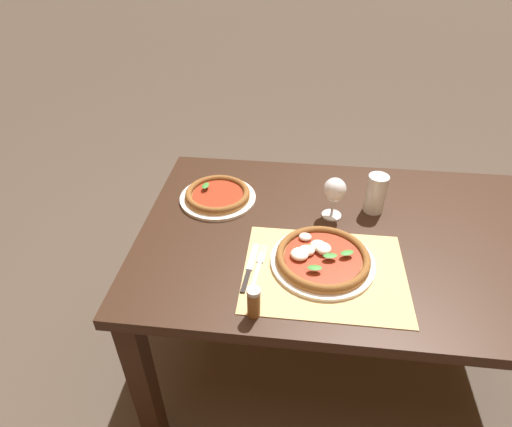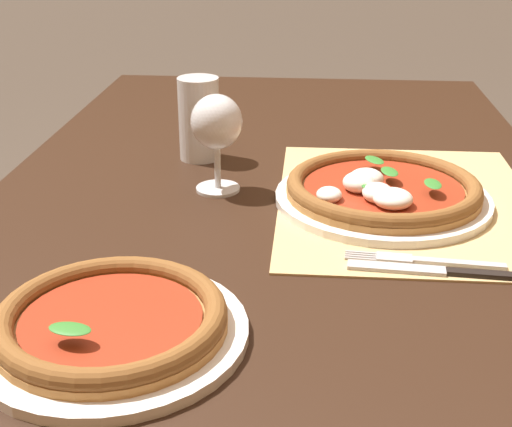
# 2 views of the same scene
# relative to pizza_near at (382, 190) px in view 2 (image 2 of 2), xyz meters

# --- Properties ---
(dining_table) EXTENTS (1.45, 0.91, 0.74)m
(dining_table) POSITION_rel_pizza_near_xyz_m (0.11, 0.16, -0.12)
(dining_table) COLOR black
(dining_table) RESTS_ON ground
(paper_placemat) EXTENTS (0.49, 0.39, 0.00)m
(paper_placemat) POSITION_rel_pizza_near_xyz_m (0.01, -0.04, -0.02)
(paper_placemat) COLOR tan
(paper_placemat) RESTS_ON dining_table
(pizza_near) EXTENTS (0.32, 0.32, 0.05)m
(pizza_near) POSITION_rel_pizza_near_xyz_m (0.00, 0.00, 0.00)
(pizza_near) COLOR white
(pizza_near) RESTS_ON paper_placemat
(pizza_far) EXTENTS (0.29, 0.29, 0.04)m
(pizza_far) POSITION_rel_pizza_near_xyz_m (-0.39, 0.31, -0.00)
(pizza_far) COLOR white
(pizza_far) RESTS_ON dining_table
(wine_glass) EXTENTS (0.08, 0.08, 0.16)m
(wine_glass) POSITION_rel_pizza_near_xyz_m (0.04, 0.25, 0.08)
(wine_glass) COLOR silver
(wine_glass) RESTS_ON dining_table
(pint_glass) EXTENTS (0.07, 0.07, 0.15)m
(pint_glass) POSITION_rel_pizza_near_xyz_m (0.19, 0.31, 0.05)
(pint_glass) COLOR silver
(pint_glass) RESTS_ON dining_table
(fork) EXTENTS (0.03, 0.20, 0.00)m
(fork) POSITION_rel_pizza_near_xyz_m (-0.19, -0.04, -0.02)
(fork) COLOR #B7B7BC
(fork) RESTS_ON paper_placemat
(knife) EXTENTS (0.03, 0.22, 0.01)m
(knife) POSITION_rel_pizza_near_xyz_m (-0.22, -0.05, -0.02)
(knife) COLOR black
(knife) RESTS_ON paper_placemat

